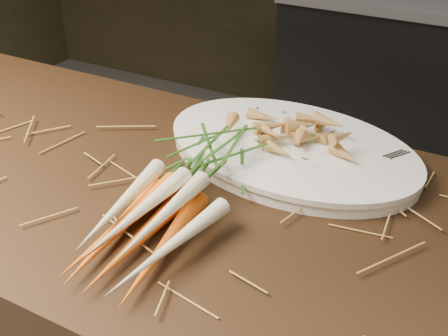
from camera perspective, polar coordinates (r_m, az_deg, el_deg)
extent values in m
cone|color=#F05112|center=(0.90, -10.93, -6.28)|extent=(0.06, 0.28, 0.04)
cone|color=#F05112|center=(0.88, -8.61, -7.12)|extent=(0.04, 0.27, 0.04)
cone|color=#F05112|center=(0.86, -6.17, -7.99)|extent=(0.07, 0.28, 0.04)
cone|color=#F05112|center=(0.87, -10.30, -5.59)|extent=(0.04, 0.27, 0.04)
cone|color=beige|center=(0.87, -10.36, -3.57)|extent=(0.07, 0.26, 0.04)
cone|color=beige|center=(0.85, -8.62, -4.42)|extent=(0.03, 0.25, 0.04)
cone|color=beige|center=(0.84, -6.29, -4.91)|extent=(0.04, 0.26, 0.04)
cone|color=beige|center=(0.82, -5.54, -7.93)|extent=(0.07, 0.26, 0.03)
ellipsoid|color=#336B1C|center=(1.03, -1.39, 1.50)|extent=(0.17, 0.24, 0.09)
cube|color=silver|center=(1.02, 15.06, -1.07)|extent=(0.12, 0.18, 0.00)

